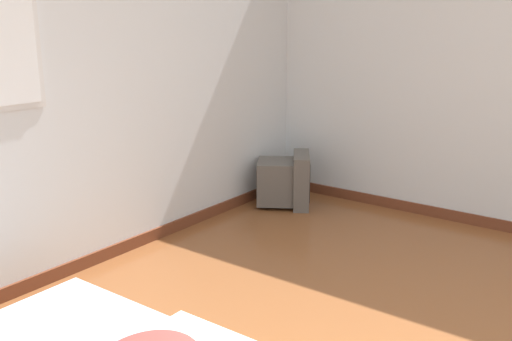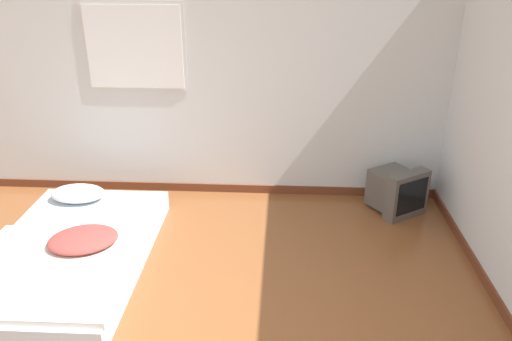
# 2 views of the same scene
# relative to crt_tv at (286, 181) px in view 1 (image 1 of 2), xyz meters

# --- Properties ---
(wall_back) EXTENTS (7.52, 0.08, 2.60)m
(wall_back) POSITION_rel_crt_tv_xyz_m (-2.08, 0.36, 1.06)
(wall_back) COLOR silver
(wall_back) RESTS_ON ground_plane
(crt_tv) EXTENTS (0.60, 0.61, 0.47)m
(crt_tv) POSITION_rel_crt_tv_xyz_m (0.00, 0.00, 0.00)
(crt_tv) COLOR #56514C
(crt_tv) RESTS_ON ground_plane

